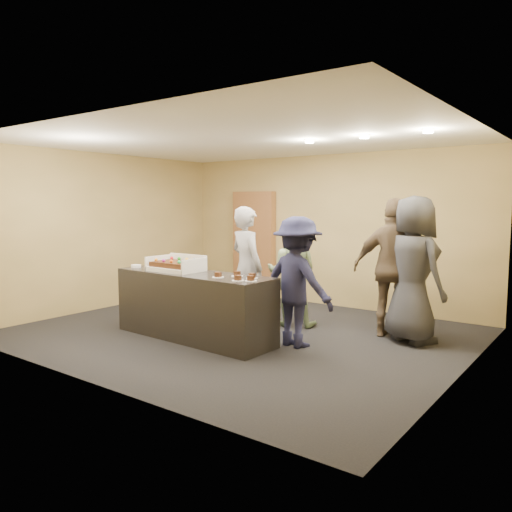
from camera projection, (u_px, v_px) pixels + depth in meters
name	position (u px, v px, depth m)	size (l,w,h in m)	color
room	(241.00, 238.00, 6.98)	(6.04, 6.00, 2.70)	black
serving_counter	(194.00, 306.00, 6.78)	(2.40, 0.70, 0.90)	black
storage_cabinet	(254.00, 244.00, 9.86)	(0.94, 0.15, 2.07)	brown
cake_box	(177.00, 267.00, 6.95)	(0.73, 0.50, 0.21)	white
sheet_cake	(176.00, 264.00, 6.92)	(0.62, 0.43, 0.12)	#3B1C0D
plate_stack	(136.00, 266.00, 7.33)	(0.15, 0.15, 0.04)	white
slice_a	(218.00, 276.00, 6.31)	(0.15, 0.15, 0.07)	white
slice_b	(237.00, 275.00, 6.40)	(0.15, 0.15, 0.07)	white
slice_c	(238.00, 279.00, 6.03)	(0.15, 0.15, 0.07)	white
slice_d	(252.00, 277.00, 6.22)	(0.15, 0.15, 0.07)	white
slice_e	(251.00, 279.00, 6.01)	(0.15, 0.15, 0.07)	white
person_server_grey	(247.00, 267.00, 7.36)	(0.65, 0.43, 1.79)	#949499
person_sage_man	(292.00, 273.00, 7.47)	(0.77, 0.60, 1.59)	gray
person_navy_man	(297.00, 282.00, 6.38)	(1.08, 0.62, 1.67)	#1A1B3A
person_brown_extra	(395.00, 268.00, 6.81)	(1.12, 0.47, 1.91)	brown
person_dark_suit	(413.00, 270.00, 6.55)	(0.95, 0.62, 1.94)	#2B2B30
ceiling_spotlights	(364.00, 137.00, 6.30)	(1.72, 0.12, 0.03)	#FFEAC6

